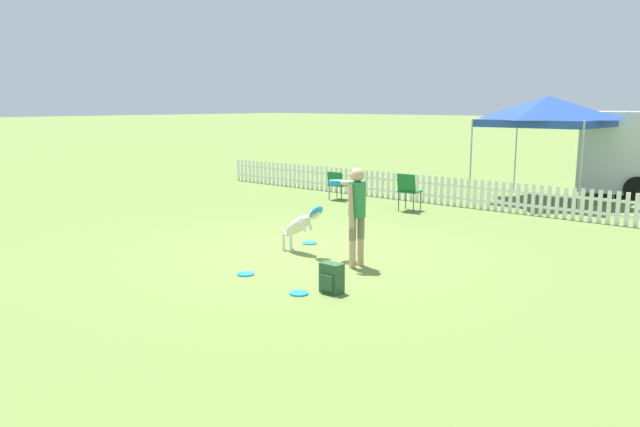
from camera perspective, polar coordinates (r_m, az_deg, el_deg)
ground_plane at (r=11.08m, az=-0.45°, el=-3.66°), size 240.00×240.00×0.00m
handler_person at (r=10.05m, az=3.24°, el=0.83°), size 0.94×0.73×1.62m
leaping_dog at (r=11.02m, az=-1.84°, el=-0.99°), size 1.14×0.33×0.90m
frisbee_near_handler at (r=11.83m, az=-0.95°, el=-2.72°), size 0.27×0.27×0.02m
frisbee_near_dog at (r=9.79m, az=-6.81°, el=-5.51°), size 0.27×0.27×0.02m
frisbee_midfield at (r=8.77m, az=-1.94°, el=-7.30°), size 0.27×0.27×0.02m
backpack_on_grass at (r=8.78m, az=1.05°, el=-5.93°), size 0.32×0.23×0.42m
picket_fence at (r=16.16m, az=14.27°, el=1.72°), size 18.08×0.04×0.74m
folding_chair_blue_left at (r=17.14m, az=1.61°, el=2.80°), size 0.52×0.54×0.79m
folding_chair_center at (r=15.46m, az=8.07°, el=2.28°), size 0.53×0.55×0.94m
canopy_tent_secondary at (r=18.03m, az=20.09°, el=8.76°), size 2.95×2.95×2.83m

